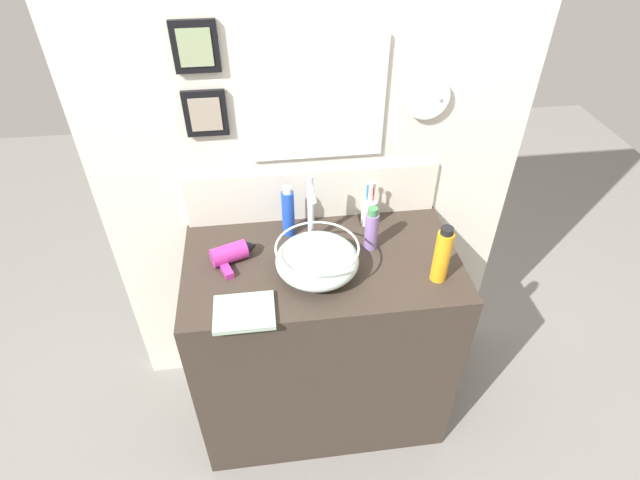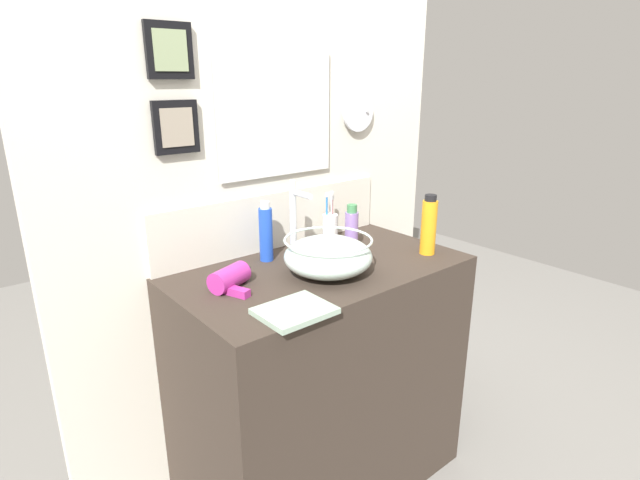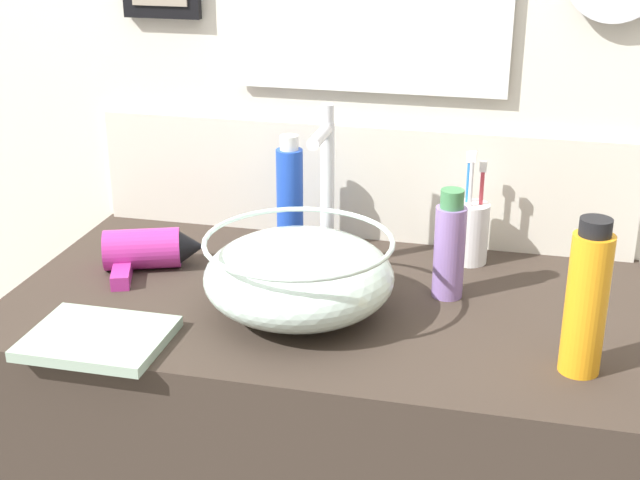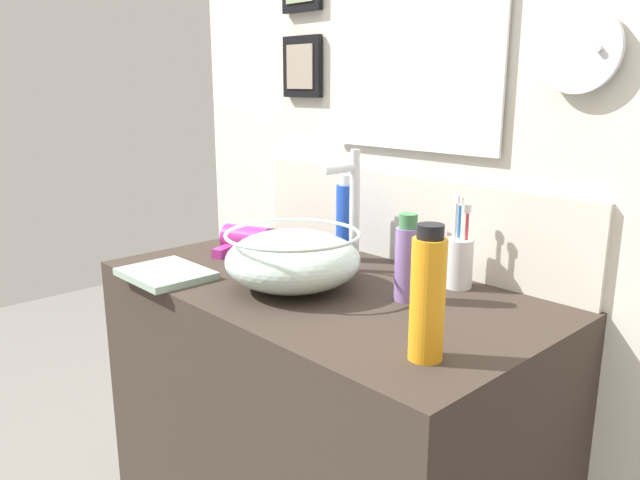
{
  "view_description": "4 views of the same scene",
  "coord_description": "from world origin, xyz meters",
  "px_view_note": "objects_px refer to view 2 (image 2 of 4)",
  "views": [
    {
      "loc": [
        -0.18,
        -1.35,
        2.11
      ],
      "look_at": [
        -0.01,
        0.0,
        1.0
      ],
      "focal_mm": 28.0,
      "sensor_mm": 36.0,
      "label": 1
    },
    {
      "loc": [
        -1.03,
        -1.23,
        1.52
      ],
      "look_at": [
        -0.01,
        0.0,
        1.0
      ],
      "focal_mm": 28.0,
      "sensor_mm": 36.0,
      "label": 2
    },
    {
      "loc": [
        0.3,
        -1.26,
        1.52
      ],
      "look_at": [
        -0.01,
        0.0,
        1.0
      ],
      "focal_mm": 50.0,
      "sensor_mm": 36.0,
      "label": 3
    },
    {
      "loc": [
        0.95,
        -0.9,
        1.33
      ],
      "look_at": [
        -0.01,
        0.0,
        1.0
      ],
      "focal_mm": 35.0,
      "sensor_mm": 36.0,
      "label": 4
    }
  ],
  "objects_px": {
    "toothbrush_cup": "(330,227)",
    "spray_bottle": "(352,230)",
    "lotion_bottle": "(429,226)",
    "glass_bowl_sink": "(328,256)",
    "shampoo_bottle": "(266,233)",
    "hand_towel": "(295,311)",
    "hair_drier": "(233,277)",
    "faucet": "(295,216)"
  },
  "relations": [
    {
      "from": "toothbrush_cup",
      "to": "spray_bottle",
      "type": "relative_size",
      "value": 1.14
    },
    {
      "from": "toothbrush_cup",
      "to": "lotion_bottle",
      "type": "bearing_deg",
      "value": -62.77
    },
    {
      "from": "glass_bowl_sink",
      "to": "shampoo_bottle",
      "type": "distance_m",
      "value": 0.26
    },
    {
      "from": "toothbrush_cup",
      "to": "spray_bottle",
      "type": "xyz_separation_m",
      "value": [
        -0.02,
        -0.15,
        0.03
      ]
    },
    {
      "from": "toothbrush_cup",
      "to": "lotion_bottle",
      "type": "xyz_separation_m",
      "value": [
        0.18,
        -0.34,
        0.05
      ]
    },
    {
      "from": "lotion_bottle",
      "to": "hand_towel",
      "type": "distance_m",
      "value": 0.69
    },
    {
      "from": "toothbrush_cup",
      "to": "lotion_bottle",
      "type": "distance_m",
      "value": 0.39
    },
    {
      "from": "toothbrush_cup",
      "to": "spray_bottle",
      "type": "height_order",
      "value": "toothbrush_cup"
    },
    {
      "from": "hair_drier",
      "to": "spray_bottle",
      "type": "distance_m",
      "value": 0.51
    },
    {
      "from": "glass_bowl_sink",
      "to": "faucet",
      "type": "xyz_separation_m",
      "value": [
        0.0,
        0.18,
        0.1
      ]
    },
    {
      "from": "hair_drier",
      "to": "shampoo_bottle",
      "type": "height_order",
      "value": "shampoo_bottle"
    },
    {
      "from": "shampoo_bottle",
      "to": "faucet",
      "type": "bearing_deg",
      "value": -38.13
    },
    {
      "from": "glass_bowl_sink",
      "to": "spray_bottle",
      "type": "height_order",
      "value": "spray_bottle"
    },
    {
      "from": "glass_bowl_sink",
      "to": "shampoo_bottle",
      "type": "height_order",
      "value": "shampoo_bottle"
    },
    {
      "from": "glass_bowl_sink",
      "to": "hair_drier",
      "type": "bearing_deg",
      "value": 159.71
    },
    {
      "from": "glass_bowl_sink",
      "to": "spray_bottle",
      "type": "distance_m",
      "value": 0.25
    },
    {
      "from": "glass_bowl_sink",
      "to": "hair_drier",
      "type": "distance_m",
      "value": 0.32
    },
    {
      "from": "toothbrush_cup",
      "to": "hand_towel",
      "type": "distance_m",
      "value": 0.66
    },
    {
      "from": "hair_drier",
      "to": "shampoo_bottle",
      "type": "relative_size",
      "value": 0.85
    },
    {
      "from": "glass_bowl_sink",
      "to": "toothbrush_cup",
      "type": "height_order",
      "value": "toothbrush_cup"
    },
    {
      "from": "hair_drier",
      "to": "spray_bottle",
      "type": "bearing_deg",
      "value": 1.1
    },
    {
      "from": "hand_towel",
      "to": "glass_bowl_sink",
      "type": "bearing_deg",
      "value": 31.87
    },
    {
      "from": "shampoo_bottle",
      "to": "lotion_bottle",
      "type": "height_order",
      "value": "lotion_bottle"
    },
    {
      "from": "hair_drier",
      "to": "lotion_bottle",
      "type": "relative_size",
      "value": 0.82
    },
    {
      "from": "hair_drier",
      "to": "spray_bottle",
      "type": "height_order",
      "value": "spray_bottle"
    },
    {
      "from": "faucet",
      "to": "lotion_bottle",
      "type": "bearing_deg",
      "value": -31.71
    },
    {
      "from": "toothbrush_cup",
      "to": "shampoo_bottle",
      "type": "relative_size",
      "value": 0.95
    },
    {
      "from": "shampoo_bottle",
      "to": "hand_towel",
      "type": "xyz_separation_m",
      "value": [
        -0.18,
        -0.4,
        -0.09
      ]
    },
    {
      "from": "glass_bowl_sink",
      "to": "lotion_bottle",
      "type": "distance_m",
      "value": 0.43
    },
    {
      "from": "hair_drier",
      "to": "lotion_bottle",
      "type": "bearing_deg",
      "value": -14.72
    },
    {
      "from": "spray_bottle",
      "to": "lotion_bottle",
      "type": "distance_m",
      "value": 0.28
    },
    {
      "from": "toothbrush_cup",
      "to": "hair_drier",
      "type": "bearing_deg",
      "value": -163.53
    },
    {
      "from": "hair_drier",
      "to": "shampoo_bottle",
      "type": "bearing_deg",
      "value": 32.0
    },
    {
      "from": "hand_towel",
      "to": "faucet",
      "type": "bearing_deg",
      "value": 52.71
    },
    {
      "from": "hair_drier",
      "to": "hand_towel",
      "type": "distance_m",
      "value": 0.27
    },
    {
      "from": "spray_bottle",
      "to": "lotion_bottle",
      "type": "xyz_separation_m",
      "value": [
        0.2,
        -0.2,
        0.02
      ]
    },
    {
      "from": "faucet",
      "to": "shampoo_bottle",
      "type": "xyz_separation_m",
      "value": [
        -0.08,
        0.06,
        -0.06
      ]
    },
    {
      "from": "faucet",
      "to": "lotion_bottle",
      "type": "relative_size",
      "value": 1.29
    },
    {
      "from": "shampoo_bottle",
      "to": "hand_towel",
      "type": "bearing_deg",
      "value": -113.9
    },
    {
      "from": "shampoo_bottle",
      "to": "spray_bottle",
      "type": "height_order",
      "value": "shampoo_bottle"
    },
    {
      "from": "spray_bottle",
      "to": "hand_towel",
      "type": "bearing_deg",
      "value": -149.49
    },
    {
      "from": "glass_bowl_sink",
      "to": "shampoo_bottle",
      "type": "xyz_separation_m",
      "value": [
        -0.08,
        0.24,
        0.04
      ]
    }
  ]
}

